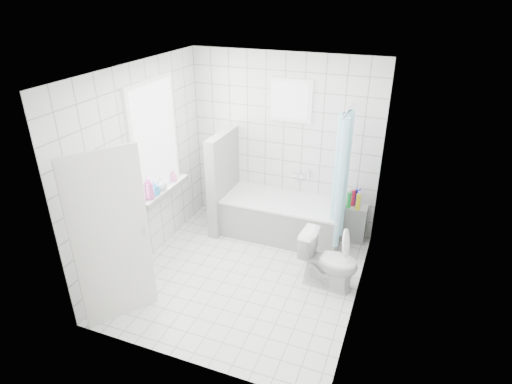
% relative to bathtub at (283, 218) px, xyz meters
% --- Properties ---
extents(ground, '(3.00, 3.00, 0.00)m').
position_rel_bathtub_xyz_m(ground, '(-0.15, -1.12, -0.29)').
color(ground, white).
rests_on(ground, ground).
extents(ceiling, '(3.00, 3.00, 0.00)m').
position_rel_bathtub_xyz_m(ceiling, '(-0.15, -1.12, 2.31)').
color(ceiling, white).
rests_on(ceiling, ground).
extents(wall_back, '(2.80, 0.02, 2.60)m').
position_rel_bathtub_xyz_m(wall_back, '(-0.15, 0.38, 1.01)').
color(wall_back, white).
rests_on(wall_back, ground).
extents(wall_front, '(2.80, 0.02, 2.60)m').
position_rel_bathtub_xyz_m(wall_front, '(-0.15, -2.62, 1.01)').
color(wall_front, white).
rests_on(wall_front, ground).
extents(wall_left, '(0.02, 3.00, 2.60)m').
position_rel_bathtub_xyz_m(wall_left, '(-1.55, -1.12, 1.01)').
color(wall_left, white).
rests_on(wall_left, ground).
extents(wall_right, '(0.02, 3.00, 2.60)m').
position_rel_bathtub_xyz_m(wall_right, '(1.25, -1.12, 1.01)').
color(wall_right, white).
rests_on(wall_right, ground).
extents(window_left, '(0.01, 0.90, 1.40)m').
position_rel_bathtub_xyz_m(window_left, '(-1.50, -0.82, 1.31)').
color(window_left, white).
rests_on(window_left, wall_left).
extents(window_back, '(0.50, 0.01, 0.50)m').
position_rel_bathtub_xyz_m(window_back, '(-0.05, 0.33, 1.66)').
color(window_back, white).
rests_on(window_back, wall_back).
extents(window_sill, '(0.18, 1.02, 0.08)m').
position_rel_bathtub_xyz_m(window_sill, '(-1.46, -0.82, 0.57)').
color(window_sill, white).
rests_on(window_sill, wall_left).
extents(door, '(0.48, 0.69, 2.00)m').
position_rel_bathtub_xyz_m(door, '(-1.17, -2.27, 0.71)').
color(door, silver).
rests_on(door, ground).
extents(bathtub, '(1.73, 0.77, 0.58)m').
position_rel_bathtub_xyz_m(bathtub, '(0.00, 0.00, 0.00)').
color(bathtub, white).
rests_on(bathtub, ground).
extents(partition_wall, '(0.15, 0.85, 1.50)m').
position_rel_bathtub_xyz_m(partition_wall, '(-0.93, -0.05, 0.46)').
color(partition_wall, white).
rests_on(partition_wall, ground).
extents(tiled_ledge, '(0.40, 0.24, 0.55)m').
position_rel_bathtub_xyz_m(tiled_ledge, '(0.97, 0.25, -0.02)').
color(tiled_ledge, white).
rests_on(tiled_ledge, ground).
extents(toilet, '(0.74, 0.46, 0.72)m').
position_rel_bathtub_xyz_m(toilet, '(0.88, -0.93, 0.07)').
color(toilet, white).
rests_on(toilet, ground).
extents(curtain_rod, '(0.02, 0.80, 0.02)m').
position_rel_bathtub_xyz_m(curtain_rod, '(0.80, -0.02, 1.71)').
color(curtain_rod, silver).
rests_on(curtain_rod, wall_back).
extents(shower_curtain, '(0.14, 0.48, 1.78)m').
position_rel_bathtub_xyz_m(shower_curtain, '(0.80, -0.16, 0.81)').
color(shower_curtain, '#4ABBDB').
rests_on(shower_curtain, curtain_rod).
extents(tub_faucet, '(0.18, 0.06, 0.06)m').
position_rel_bathtub_xyz_m(tub_faucet, '(0.10, 0.33, 0.56)').
color(tub_faucet, silver).
rests_on(tub_faucet, wall_back).
extents(sill_bottles, '(0.19, 0.74, 0.31)m').
position_rel_bathtub_xyz_m(sill_bottles, '(-1.45, -0.99, 0.73)').
color(sill_bottles, '#CD669B').
rests_on(sill_bottles, window_sill).
extents(ledge_bottles, '(0.20, 0.19, 0.25)m').
position_rel_bathtub_xyz_m(ledge_bottles, '(0.97, 0.22, 0.38)').
color(ledge_bottles, '#211CE7').
rests_on(ledge_bottles, tiled_ledge).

